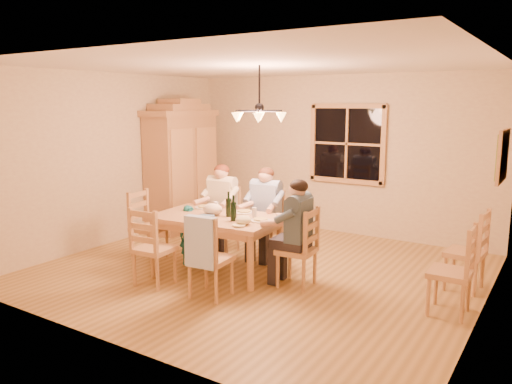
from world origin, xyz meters
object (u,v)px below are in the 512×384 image
Objects in this scene: wine_bottle_b at (233,208)px; armoire at (182,170)px; chair_far_right at (265,238)px; chair_near_right at (211,271)px; chair_far_left at (222,232)px; chair_end_right at (297,262)px; wine_bottle_a at (229,204)px; child at (190,235)px; chair_spare_back at (464,265)px; chair_near_left at (155,261)px; dining_table at (217,224)px; chandelier at (259,115)px; adult_plaid_man at (266,202)px; chair_end_left at (150,238)px; adult_woman at (222,197)px; adult_slate_man at (297,219)px; chair_spare_front at (449,287)px.

armoire is at bearing 143.88° from wine_bottle_b.
chair_far_right and chair_near_right have the same top height.
chair_far_left is 1.76m from chair_end_right.
wine_bottle_a is 0.83m from child.
chair_far_left is 3.00× the size of wine_bottle_a.
chair_near_left is at bearing 124.23° from chair_spare_back.
dining_table is (1.96, -1.57, -0.40)m from armoire.
chandelier reaches higher than adult_plaid_man.
chair_end_left is at bearing 90.00° from chair_end_right.
adult_plaid_man reaches higher than chair_end_left.
wine_bottle_b is 0.33× the size of chair_spare_back.
chair_far_right is 1.19× the size of child.
armoire is 2.32× the size of chair_end_left.
chair_far_right is 3.00× the size of wine_bottle_a.
chair_spare_back is at bearing -178.92° from adult_woman.
child is at bearing 97.21° from chair_end_left.
armoire is at bearing -33.25° from adult_woman.
wine_bottle_a is (0.51, 0.87, 0.62)m from chair_near_left.
chair_far_left is at bearing 63.43° from adult_slate_man.
child is (-0.98, 0.80, 0.11)m from chair_near_right.
armoire reaches higher than wine_bottle_a.
adult_slate_man is at bearing 93.94° from chair_spare_front.
chair_far_right reaches higher than dining_table.
chair_far_left and chair_spare_front have the same top height.
chair_near_right is 1.13× the size of adult_plaid_man.
dining_table is 1.75× the size of chair_near_right.
chair_end_right is 1.84m from adult_woman.
chair_end_right is at bearing 136.64° from chair_far_right.
wine_bottle_b is at bearing -64.72° from child.
chandelier is 0.88× the size of adult_plaid_man.
adult_woman is (-0.94, 0.43, -1.24)m from chandelier.
dining_table is at bearing 114.43° from chair_spare_back.
chair_end_left is (-0.68, -0.84, 0.00)m from chair_far_left.
adult_woman reaches higher than dining_table.
wine_bottle_a reaches higher than chair_spare_front.
wine_bottle_b is 0.40× the size of child.
armoire is 2.32× the size of chair_far_right.
adult_plaid_man is 0.88× the size of chair_spare_back.
armoire is 1.32× the size of dining_table.
adult_plaid_man is (0.00, -0.00, 0.54)m from chair_far_right.
chair_spare_back is (3.42, 1.03, -0.11)m from child.
chair_spare_back is (2.76, 1.01, -0.62)m from wine_bottle_a.
chair_far_right and chair_spare_front have the same top height.
chair_far_left and chair_end_left have the same top height.
adult_slate_man reaches higher than chair_spare_back.
adult_woman reaches higher than chair_spare_front.
chandelier reaches higher than chair_spare_back.
chair_spare_back is (0.00, 0.85, 0.00)m from chair_spare_front.
wine_bottle_a reaches higher than chair_end_left.
chair_far_left is 1.00× the size of chair_near_left.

